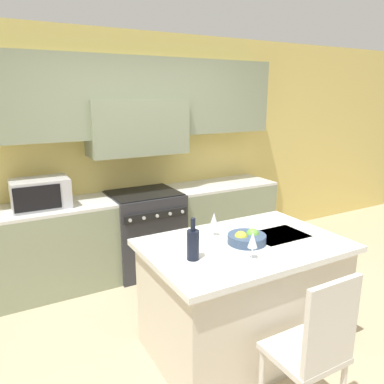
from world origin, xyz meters
The scene contains 11 objects.
ground_plane centered at (0.00, 0.00, 0.00)m, with size 10.00×10.00×0.00m, color tan.
back_cabinetry centered at (0.00, 1.90, 1.59)m, with size 10.00×0.46×2.70m.
back_counter centered at (0.00, 1.65, 0.46)m, with size 3.44×0.62×0.91m.
range_stove centered at (0.00, 1.63, 0.47)m, with size 0.78×0.70×0.93m.
microwave centered at (-1.09, 1.65, 1.06)m, with size 0.54×0.38×0.29m.
kitchen_island centered at (0.14, -0.07, 0.46)m, with size 1.52×1.01×0.90m.
island_chair centered at (0.06, -0.89, 0.56)m, with size 0.42×0.40×1.02m.
wine_bottle centered at (-0.35, -0.13, 1.02)m, with size 0.09×0.09×0.30m.
wine_glass_near centered at (0.01, -0.32, 1.04)m, with size 0.07×0.07×0.19m.
wine_glass_far centered at (0.01, 0.17, 1.04)m, with size 0.07×0.07×0.19m.
fruit_bowl centered at (0.15, -0.08, 0.94)m, with size 0.29×0.29×0.11m.
Camera 1 is at (-1.51, -2.21, 2.00)m, focal length 35.00 mm.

